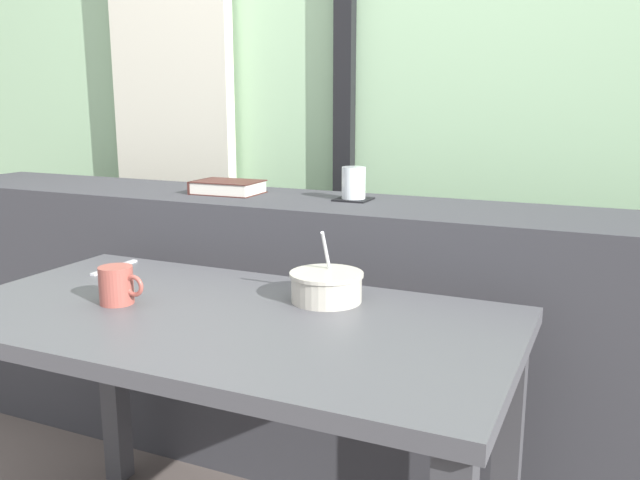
{
  "coord_description": "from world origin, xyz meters",
  "views": [
    {
      "loc": [
        0.85,
        -1.23,
        1.14
      ],
      "look_at": [
        0.09,
        0.44,
        0.75
      ],
      "focal_mm": 37.5,
      "sensor_mm": 36.0,
      "label": 1
    }
  ],
  "objects_px": {
    "fork_utensil": "(115,267)",
    "ceramic_mug": "(117,285)",
    "breakfast_table": "(224,358)",
    "closed_book": "(227,187)",
    "coaster_square": "(353,199)",
    "soup_bowl": "(326,286)",
    "juice_glass": "(354,184)"
  },
  "relations": [
    {
      "from": "breakfast_table",
      "to": "closed_book",
      "type": "distance_m",
      "value": 0.79
    },
    {
      "from": "fork_utensil",
      "to": "ceramic_mug",
      "type": "distance_m",
      "value": 0.33
    },
    {
      "from": "fork_utensil",
      "to": "ceramic_mug",
      "type": "bearing_deg",
      "value": -47.73
    },
    {
      "from": "soup_bowl",
      "to": "ceramic_mug",
      "type": "height_order",
      "value": "soup_bowl"
    },
    {
      "from": "coaster_square",
      "to": "juice_glass",
      "type": "bearing_deg",
      "value": -90.0
    },
    {
      "from": "fork_utensil",
      "to": "coaster_square",
      "type": "bearing_deg",
      "value": 41.82
    },
    {
      "from": "closed_book",
      "to": "fork_utensil",
      "type": "height_order",
      "value": "closed_book"
    },
    {
      "from": "juice_glass",
      "to": "soup_bowl",
      "type": "bearing_deg",
      "value": -75.07
    },
    {
      "from": "juice_glass",
      "to": "closed_book",
      "type": "height_order",
      "value": "juice_glass"
    },
    {
      "from": "breakfast_table",
      "to": "ceramic_mug",
      "type": "height_order",
      "value": "ceramic_mug"
    },
    {
      "from": "soup_bowl",
      "to": "ceramic_mug",
      "type": "distance_m",
      "value": 0.47
    },
    {
      "from": "juice_glass",
      "to": "closed_book",
      "type": "relative_size",
      "value": 0.44
    },
    {
      "from": "coaster_square",
      "to": "soup_bowl",
      "type": "relative_size",
      "value": 0.6
    },
    {
      "from": "fork_utensil",
      "to": "juice_glass",
      "type": "bearing_deg",
      "value": 41.82
    },
    {
      "from": "juice_glass",
      "to": "closed_book",
      "type": "bearing_deg",
      "value": -175.29
    },
    {
      "from": "closed_book",
      "to": "ceramic_mug",
      "type": "height_order",
      "value": "closed_book"
    },
    {
      "from": "fork_utensil",
      "to": "soup_bowl",
      "type": "bearing_deg",
      "value": -3.13
    },
    {
      "from": "juice_glass",
      "to": "ceramic_mug",
      "type": "xyz_separation_m",
      "value": [
        -0.29,
        -0.7,
        -0.16
      ]
    },
    {
      "from": "juice_glass",
      "to": "breakfast_table",
      "type": "bearing_deg",
      "value": -92.98
    },
    {
      "from": "juice_glass",
      "to": "closed_book",
      "type": "distance_m",
      "value": 0.42
    },
    {
      "from": "fork_utensil",
      "to": "ceramic_mug",
      "type": "relative_size",
      "value": 1.5
    },
    {
      "from": "juice_glass",
      "to": "ceramic_mug",
      "type": "height_order",
      "value": "juice_glass"
    },
    {
      "from": "coaster_square",
      "to": "juice_glass",
      "type": "xyz_separation_m",
      "value": [
        0.0,
        -0.0,
        0.04
      ]
    },
    {
      "from": "closed_book",
      "to": "ceramic_mug",
      "type": "relative_size",
      "value": 1.88
    },
    {
      "from": "breakfast_table",
      "to": "juice_glass",
      "type": "relative_size",
      "value": 13.26
    },
    {
      "from": "breakfast_table",
      "to": "coaster_square",
      "type": "xyz_separation_m",
      "value": [
        0.03,
        0.67,
        0.26
      ]
    },
    {
      "from": "breakfast_table",
      "to": "coaster_square",
      "type": "height_order",
      "value": "coaster_square"
    },
    {
      "from": "juice_glass",
      "to": "soup_bowl",
      "type": "relative_size",
      "value": 0.56
    },
    {
      "from": "breakfast_table",
      "to": "closed_book",
      "type": "bearing_deg",
      "value": 121.05
    },
    {
      "from": "coaster_square",
      "to": "closed_book",
      "type": "bearing_deg",
      "value": -175.29
    },
    {
      "from": "soup_bowl",
      "to": "fork_utensil",
      "type": "distance_m",
      "value": 0.64
    },
    {
      "from": "juice_glass",
      "to": "fork_utensil",
      "type": "xyz_separation_m",
      "value": [
        -0.51,
        -0.46,
        -0.2
      ]
    }
  ]
}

